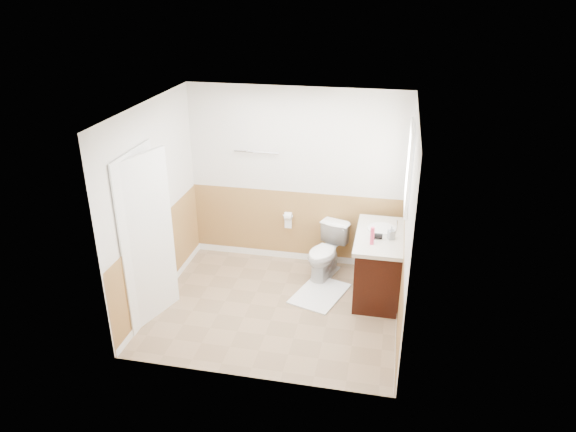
% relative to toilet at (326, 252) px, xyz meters
% --- Properties ---
extents(floor, '(3.00, 3.00, 0.00)m').
position_rel_toilet_xyz_m(floor, '(-0.49, -0.90, -0.36)').
color(floor, '#8C7051').
rests_on(floor, ground).
extents(ceiling, '(3.00, 3.00, 0.00)m').
position_rel_toilet_xyz_m(ceiling, '(-0.49, -0.90, 2.14)').
color(ceiling, white).
rests_on(ceiling, floor).
extents(wall_back, '(3.00, 0.00, 3.00)m').
position_rel_toilet_xyz_m(wall_back, '(-0.49, 0.40, 0.89)').
color(wall_back, silver).
rests_on(wall_back, floor).
extents(wall_front, '(3.00, 0.00, 3.00)m').
position_rel_toilet_xyz_m(wall_front, '(-0.49, -2.20, 0.89)').
color(wall_front, silver).
rests_on(wall_front, floor).
extents(wall_left, '(0.00, 3.00, 3.00)m').
position_rel_toilet_xyz_m(wall_left, '(-1.99, -0.90, 0.89)').
color(wall_left, silver).
rests_on(wall_left, floor).
extents(wall_right, '(0.00, 3.00, 3.00)m').
position_rel_toilet_xyz_m(wall_right, '(1.01, -0.90, 0.89)').
color(wall_right, silver).
rests_on(wall_right, floor).
extents(wainscot_back, '(3.00, 0.00, 3.00)m').
position_rel_toilet_xyz_m(wainscot_back, '(-0.49, 0.39, 0.14)').
color(wainscot_back, olive).
rests_on(wainscot_back, floor).
extents(wainscot_front, '(3.00, 0.00, 3.00)m').
position_rel_toilet_xyz_m(wainscot_front, '(-0.49, -2.19, 0.14)').
color(wainscot_front, olive).
rests_on(wainscot_front, floor).
extents(wainscot_left, '(0.00, 2.60, 2.60)m').
position_rel_toilet_xyz_m(wainscot_left, '(-1.98, -0.90, 0.14)').
color(wainscot_left, olive).
rests_on(wainscot_left, floor).
extents(wainscot_right, '(0.00, 2.60, 2.60)m').
position_rel_toilet_xyz_m(wainscot_right, '(1.00, -0.90, 0.14)').
color(wainscot_right, olive).
rests_on(wainscot_right, floor).
extents(toilet, '(0.60, 0.79, 0.72)m').
position_rel_toilet_xyz_m(toilet, '(0.00, 0.00, 0.00)').
color(toilet, white).
rests_on(toilet, floor).
extents(bath_mat, '(0.77, 0.93, 0.02)m').
position_rel_toilet_xyz_m(bath_mat, '(0.00, -0.50, -0.35)').
color(bath_mat, white).
rests_on(bath_mat, floor).
extents(vanity_cabinet, '(0.55, 1.10, 0.80)m').
position_rel_toilet_xyz_m(vanity_cabinet, '(0.72, -0.32, 0.04)').
color(vanity_cabinet, black).
rests_on(vanity_cabinet, floor).
extents(vanity_knob_left, '(0.03, 0.03, 0.03)m').
position_rel_toilet_xyz_m(vanity_knob_left, '(0.42, -0.42, 0.19)').
color(vanity_knob_left, silver).
rests_on(vanity_knob_left, vanity_cabinet).
extents(vanity_knob_right, '(0.03, 0.03, 0.03)m').
position_rel_toilet_xyz_m(vanity_knob_right, '(0.42, -0.22, 0.19)').
color(vanity_knob_right, silver).
rests_on(vanity_knob_right, vanity_cabinet).
extents(countertop, '(0.60, 1.15, 0.05)m').
position_rel_toilet_xyz_m(countertop, '(0.71, -0.32, 0.47)').
color(countertop, beige).
rests_on(countertop, vanity_cabinet).
extents(sink_basin, '(0.36, 0.36, 0.02)m').
position_rel_toilet_xyz_m(sink_basin, '(0.72, -0.17, 0.50)').
color(sink_basin, silver).
rests_on(sink_basin, countertop).
extents(faucet, '(0.02, 0.02, 0.14)m').
position_rel_toilet_xyz_m(faucet, '(0.90, -0.17, 0.56)').
color(faucet, silver).
rests_on(faucet, countertop).
extents(lotion_bottle, '(0.05, 0.05, 0.22)m').
position_rel_toilet_xyz_m(lotion_bottle, '(0.62, -0.60, 0.60)').
color(lotion_bottle, '#EB3D65').
rests_on(lotion_bottle, countertop).
extents(soap_dispenser, '(0.10, 0.10, 0.17)m').
position_rel_toilet_xyz_m(soap_dispenser, '(0.84, -0.42, 0.58)').
color(soap_dispenser, '#8B949D').
rests_on(soap_dispenser, countertop).
extents(hair_dryer_body, '(0.14, 0.07, 0.07)m').
position_rel_toilet_xyz_m(hair_dryer_body, '(0.67, -0.44, 0.53)').
color(hair_dryer_body, black).
rests_on(hair_dryer_body, countertop).
extents(hair_dryer_handle, '(0.03, 0.03, 0.07)m').
position_rel_toilet_xyz_m(hair_dryer_handle, '(0.64, -0.46, 0.50)').
color(hair_dryer_handle, black).
rests_on(hair_dryer_handle, countertop).
extents(mirror_panel, '(0.02, 0.35, 0.90)m').
position_rel_toilet_xyz_m(mirror_panel, '(0.99, 0.20, 1.19)').
color(mirror_panel, silver).
rests_on(mirror_panel, wall_right).
extents(window_frame, '(0.04, 0.80, 1.00)m').
position_rel_toilet_xyz_m(window_frame, '(0.98, -0.31, 1.39)').
color(window_frame, white).
rests_on(window_frame, wall_right).
extents(window_glass, '(0.01, 0.70, 0.90)m').
position_rel_toilet_xyz_m(window_glass, '(1.00, -0.31, 1.39)').
color(window_glass, white).
rests_on(window_glass, wall_right).
extents(door, '(0.29, 0.78, 2.04)m').
position_rel_toilet_xyz_m(door, '(-1.89, -1.35, 0.66)').
color(door, white).
rests_on(door, wall_left).
extents(door_frame, '(0.02, 0.92, 2.10)m').
position_rel_toilet_xyz_m(door_frame, '(-1.97, -1.35, 0.67)').
color(door_frame, white).
rests_on(door_frame, wall_left).
extents(door_knob, '(0.06, 0.06, 0.06)m').
position_rel_toilet_xyz_m(door_knob, '(-1.83, -1.02, 0.59)').
color(door_knob, silver).
rests_on(door_knob, door).
extents(towel_bar, '(0.62, 0.02, 0.02)m').
position_rel_toilet_xyz_m(towel_bar, '(-1.04, 0.35, 1.24)').
color(towel_bar, silver).
rests_on(towel_bar, wall_back).
extents(tp_holder_bar, '(0.14, 0.02, 0.02)m').
position_rel_toilet_xyz_m(tp_holder_bar, '(-0.59, 0.33, 0.34)').
color(tp_holder_bar, silver).
rests_on(tp_holder_bar, wall_back).
extents(tp_roll, '(0.10, 0.11, 0.11)m').
position_rel_toilet_xyz_m(tp_roll, '(-0.59, 0.33, 0.34)').
color(tp_roll, white).
rests_on(tp_roll, tp_holder_bar).
extents(tp_sheet, '(0.10, 0.01, 0.16)m').
position_rel_toilet_xyz_m(tp_sheet, '(-0.59, 0.33, 0.23)').
color(tp_sheet, white).
rests_on(tp_sheet, tp_roll).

